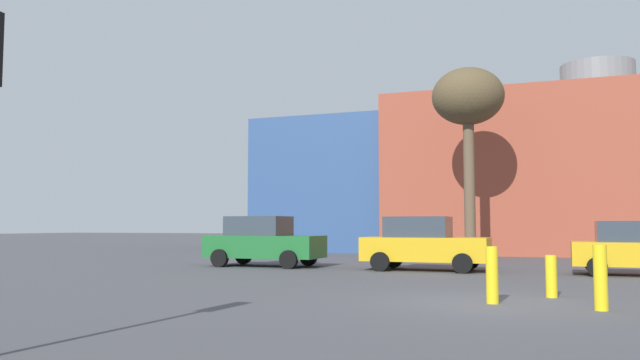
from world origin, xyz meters
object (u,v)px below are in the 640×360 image
at_px(bollard_yellow_0, 601,278).
at_px(parked_car_2, 637,248).
at_px(parked_car_0, 263,241).
at_px(parked_car_1, 424,244).
at_px(bollard_yellow_1, 551,276).
at_px(bollard_yellow_2, 492,275).
at_px(bare_tree_0, 468,101).

bearing_deg(bollard_yellow_0, parked_car_2, 80.03).
height_order(parked_car_0, bollard_yellow_0, parked_car_0).
relative_size(parked_car_1, bollard_yellow_1, 4.73).
distance_m(bollard_yellow_0, bollard_yellow_2, 1.99).
bearing_deg(bollard_yellow_1, parked_car_0, 145.31).
bearing_deg(parked_car_0, bollard_yellow_0, -38.92).
height_order(parked_car_2, bollard_yellow_0, parked_car_2).
relative_size(parked_car_0, bollard_yellow_2, 3.89).
bearing_deg(parked_car_0, parked_car_1, -0.00).
bearing_deg(parked_car_1, parked_car_0, 180.00).
distance_m(parked_car_0, bollard_yellow_1, 12.62).
height_order(bare_tree_0, bollard_yellow_1, bare_tree_0).
height_order(parked_car_2, bare_tree_0, bare_tree_0).
bearing_deg(bollard_yellow_2, parked_car_2, 67.84).
bearing_deg(bollard_yellow_2, bollard_yellow_1, 54.55).
bearing_deg(bare_tree_0, bollard_yellow_0, -74.91).
bearing_deg(parked_car_0, parked_car_2, 0.00).
relative_size(parked_car_1, bare_tree_0, 0.49).
relative_size(parked_car_0, bollard_yellow_0, 3.69).
height_order(parked_car_2, bollard_yellow_2, parked_car_2).
bearing_deg(bare_tree_0, bollard_yellow_2, -81.38).
distance_m(bollard_yellow_1, bollard_yellow_2, 1.89).
distance_m(parked_car_1, bollard_yellow_2, 9.26).
bearing_deg(parked_car_2, bare_tree_0, 130.15).
distance_m(parked_car_2, bare_tree_0, 11.20).
xyz_separation_m(bare_tree_0, bollard_yellow_0, (4.34, -16.11, -6.61)).
relative_size(parked_car_1, bollard_yellow_2, 3.80).
xyz_separation_m(parked_car_2, bollard_yellow_1, (-2.45, -7.18, -0.39)).
xyz_separation_m(parked_car_0, bollard_yellow_2, (9.28, -8.72, -0.38)).
height_order(bollard_yellow_0, bollard_yellow_1, bollard_yellow_0).
xyz_separation_m(bollard_yellow_0, bollard_yellow_1, (-0.86, 1.89, -0.14)).
bearing_deg(bollard_yellow_0, bare_tree_0, 105.09).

